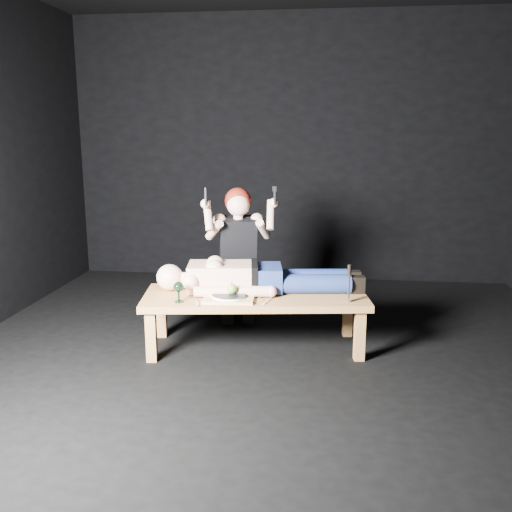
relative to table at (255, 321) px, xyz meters
name	(u,v)px	position (x,y,z in m)	size (l,w,h in m)	color
ground	(266,358)	(0.11, -0.22, -0.23)	(5.00, 5.00, 0.00)	black
back_wall	(290,150)	(0.11, 2.28, 1.27)	(5.00, 5.00, 0.00)	black
table	(255,321)	(0.00, 0.00, 0.00)	(1.76, 0.66, 0.45)	#C38346
lying_man	(262,274)	(0.04, 0.12, 0.36)	(1.83, 0.56, 0.27)	beige
kneeling_woman	(238,255)	(-0.23, 0.54, 0.42)	(0.68, 0.77, 1.29)	black
serving_tray	(229,298)	(-0.18, -0.18, 0.24)	(0.38, 0.28, 0.02)	tan
plate	(229,296)	(-0.18, -0.18, 0.26)	(0.26, 0.26, 0.02)	white
apple	(232,289)	(-0.16, -0.16, 0.31)	(0.08, 0.08, 0.08)	#4C8D22
goblet	(179,292)	(-0.55, -0.28, 0.30)	(0.08, 0.08, 0.16)	black
fork_flat	(197,303)	(-0.40, -0.29, 0.23)	(0.02, 0.19, 0.01)	#B2B2B7
knife_flat	(268,301)	(0.12, -0.18, 0.23)	(0.02, 0.19, 0.01)	#B2B2B7
spoon_flat	(259,297)	(0.04, -0.09, 0.23)	(0.02, 0.19, 0.01)	#B2B2B7
carving_knife	(349,283)	(0.73, -0.12, 0.37)	(0.04, 0.04, 0.29)	#B2B2B7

